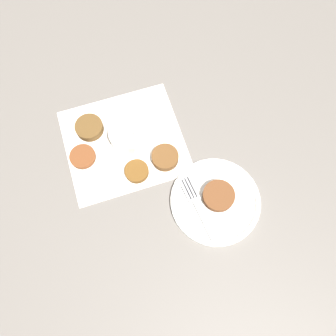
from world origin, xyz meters
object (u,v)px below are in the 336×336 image
(serving_plate, at_px, (215,201))
(fritter_on_plate, at_px, (219,196))
(sauce_bowl, at_px, (129,135))
(fork, at_px, (196,202))

(serving_plate, xyz_separation_m, fritter_on_plate, (0.01, 0.00, 0.02))
(sauce_bowl, height_order, fritter_on_plate, sauce_bowl)
(serving_plate, relative_size, fork, 1.20)
(serving_plate, height_order, fritter_on_plate, fritter_on_plate)
(fritter_on_plate, relative_size, fork, 0.42)
(serving_plate, bearing_deg, fork, 155.98)
(sauce_bowl, relative_size, fritter_on_plate, 1.40)
(sauce_bowl, relative_size, fork, 0.59)
(serving_plate, distance_m, fork, 0.05)
(serving_plate, relative_size, fritter_on_plate, 2.85)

